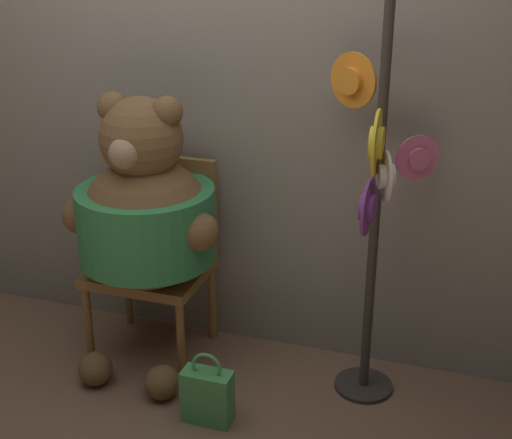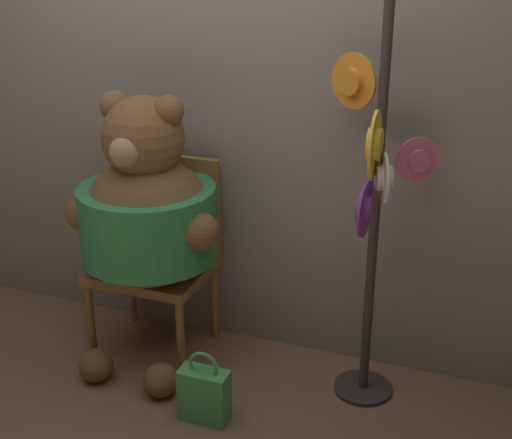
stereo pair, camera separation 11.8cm
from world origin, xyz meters
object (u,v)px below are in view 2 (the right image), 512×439
teddy_bear (147,214)px  hat_display_rack (373,204)px  chair (159,247)px  handbag_on_ground (204,394)px

teddy_bear → hat_display_rack: 1.08m
chair → teddy_bear: 0.31m
teddy_bear → hat_display_rack: (1.07, 0.06, 0.18)m
chair → handbag_on_ground: (0.48, -0.53, -0.41)m
hat_display_rack → handbag_on_ground: 1.13m
teddy_bear → handbag_on_ground: 0.88m
teddy_bear → handbag_on_ground: (0.44, -0.37, -0.67)m
teddy_bear → handbag_on_ground: teddy_bear is taller
teddy_bear → hat_display_rack: bearing=3.0°
hat_display_rack → chair: bearing=174.3°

